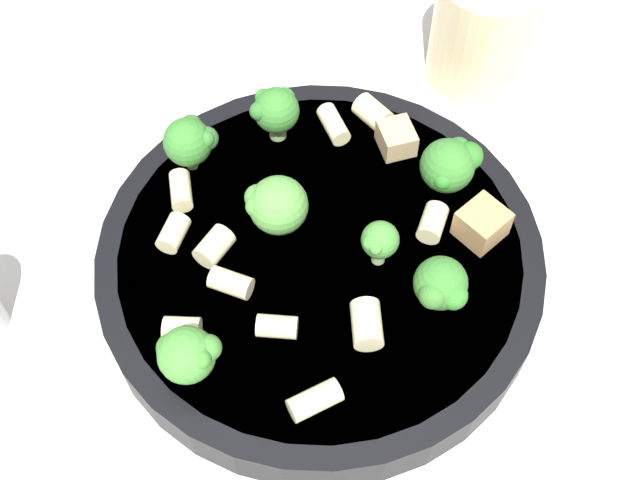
# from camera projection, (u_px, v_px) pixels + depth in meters

# --- Properties ---
(ground_plane) EXTENTS (2.00, 2.00, 0.00)m
(ground_plane) POSITION_uv_depth(u_px,v_px,m) (320.00, 274.00, 0.53)
(ground_plane) COLOR beige
(pasta_bowl) EXTENTS (0.28, 0.28, 0.03)m
(pasta_bowl) POSITION_uv_depth(u_px,v_px,m) (320.00, 260.00, 0.51)
(pasta_bowl) COLOR black
(pasta_bowl) RESTS_ON ground_plane
(broccoli_floret_0) EXTENTS (0.03, 0.04, 0.04)m
(broccoli_floret_0) POSITION_uv_depth(u_px,v_px,m) (190.00, 141.00, 0.51)
(broccoli_floret_0) COLOR #9EC175
(broccoli_floret_0) RESTS_ON pasta_bowl
(broccoli_floret_1) EXTENTS (0.03, 0.03, 0.04)m
(broccoli_floret_1) POSITION_uv_depth(u_px,v_px,m) (276.00, 110.00, 0.53)
(broccoli_floret_1) COLOR #84AD60
(broccoli_floret_1) RESTS_ON pasta_bowl
(broccoli_floret_2) EXTENTS (0.02, 0.02, 0.03)m
(broccoli_floret_2) POSITION_uv_depth(u_px,v_px,m) (379.00, 241.00, 0.48)
(broccoli_floret_2) COLOR #9EC175
(broccoli_floret_2) RESTS_ON pasta_bowl
(broccoli_floret_3) EXTENTS (0.04, 0.04, 0.04)m
(broccoli_floret_3) POSITION_uv_depth(u_px,v_px,m) (450.00, 164.00, 0.51)
(broccoli_floret_3) COLOR #93B766
(broccoli_floret_3) RESTS_ON pasta_bowl
(broccoli_floret_4) EXTENTS (0.04, 0.04, 0.04)m
(broccoli_floret_4) POSITION_uv_depth(u_px,v_px,m) (276.00, 205.00, 0.49)
(broccoli_floret_4) COLOR #84AD60
(broccoli_floret_4) RESTS_ON pasta_bowl
(broccoli_floret_5) EXTENTS (0.03, 0.03, 0.04)m
(broccoli_floret_5) POSITION_uv_depth(u_px,v_px,m) (441.00, 286.00, 0.46)
(broccoli_floret_5) COLOR #84AD60
(broccoli_floret_5) RESTS_ON pasta_bowl
(broccoli_floret_6) EXTENTS (0.03, 0.04, 0.04)m
(broccoli_floret_6) POSITION_uv_depth(u_px,v_px,m) (187.00, 354.00, 0.43)
(broccoli_floret_6) COLOR #93B766
(broccoli_floret_6) RESTS_ON pasta_bowl
(rigatoni_0) EXTENTS (0.03, 0.02, 0.02)m
(rigatoni_0) POSITION_uv_depth(u_px,v_px,m) (433.00, 223.00, 0.50)
(rigatoni_0) COLOR beige
(rigatoni_0) RESTS_ON pasta_bowl
(rigatoni_1) EXTENTS (0.03, 0.02, 0.01)m
(rigatoni_1) POSITION_uv_depth(u_px,v_px,m) (334.00, 124.00, 0.55)
(rigatoni_1) COLOR beige
(rigatoni_1) RESTS_ON pasta_bowl
(rigatoni_2) EXTENTS (0.02, 0.02, 0.02)m
(rigatoni_2) POSITION_uv_depth(u_px,v_px,m) (182.00, 330.00, 0.46)
(rigatoni_2) COLOR beige
(rigatoni_2) RESTS_ON pasta_bowl
(rigatoni_3) EXTENTS (0.02, 0.03, 0.01)m
(rigatoni_3) POSITION_uv_depth(u_px,v_px,m) (315.00, 400.00, 0.44)
(rigatoni_3) COLOR beige
(rigatoni_3) RESTS_ON pasta_bowl
(rigatoni_4) EXTENTS (0.03, 0.02, 0.02)m
(rigatoni_4) POSITION_uv_depth(u_px,v_px,m) (367.00, 324.00, 0.46)
(rigatoni_4) COLOR beige
(rigatoni_4) RESTS_ON pasta_bowl
(rigatoni_5) EXTENTS (0.02, 0.03, 0.01)m
(rigatoni_5) POSITION_uv_depth(u_px,v_px,m) (231.00, 283.00, 0.48)
(rigatoni_5) COLOR beige
(rigatoni_5) RESTS_ON pasta_bowl
(rigatoni_6) EXTENTS (0.03, 0.02, 0.01)m
(rigatoni_6) POSITION_uv_depth(u_px,v_px,m) (181.00, 190.00, 0.52)
(rigatoni_6) COLOR beige
(rigatoni_6) RESTS_ON pasta_bowl
(rigatoni_7) EXTENTS (0.02, 0.03, 0.01)m
(rigatoni_7) POSITION_uv_depth(u_px,v_px,m) (277.00, 327.00, 0.46)
(rigatoni_7) COLOR beige
(rigatoni_7) RESTS_ON pasta_bowl
(rigatoni_8) EXTENTS (0.03, 0.02, 0.01)m
(rigatoni_8) POSITION_uv_depth(u_px,v_px,m) (173.00, 233.00, 0.50)
(rigatoni_8) COLOR beige
(rigatoni_8) RESTS_ON pasta_bowl
(rigatoni_9) EXTENTS (0.03, 0.03, 0.02)m
(rigatoni_9) POSITION_uv_depth(u_px,v_px,m) (214.00, 246.00, 0.49)
(rigatoni_9) COLOR beige
(rigatoni_9) RESTS_ON pasta_bowl
(rigatoni_10) EXTENTS (0.03, 0.03, 0.02)m
(rigatoni_10) POSITION_uv_depth(u_px,v_px,m) (373.00, 113.00, 0.55)
(rigatoni_10) COLOR beige
(rigatoni_10) RESTS_ON pasta_bowl
(chicken_chunk_0) EXTENTS (0.03, 0.03, 0.02)m
(chicken_chunk_0) POSITION_uv_depth(u_px,v_px,m) (396.00, 138.00, 0.54)
(chicken_chunk_0) COLOR tan
(chicken_chunk_0) RESTS_ON pasta_bowl
(chicken_chunk_1) EXTENTS (0.04, 0.04, 0.02)m
(chicken_chunk_1) POSITION_uv_depth(u_px,v_px,m) (482.00, 224.00, 0.50)
(chicken_chunk_1) COLOR tan
(chicken_chunk_1) RESTS_ON pasta_bowl
(drinking_glass) EXTENTS (0.08, 0.08, 0.09)m
(drinking_glass) POSITION_uv_depth(u_px,v_px,m) (482.00, 35.00, 0.59)
(drinking_glass) COLOR beige
(drinking_glass) RESTS_ON ground_plane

